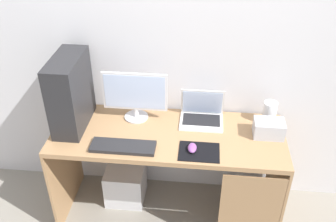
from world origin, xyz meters
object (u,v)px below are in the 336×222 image
(monitor, at_px, (135,95))
(keyboard, at_px, (123,147))
(projector, at_px, (269,128))
(speaker, at_px, (269,112))
(subwoofer, at_px, (126,183))
(laptop, at_px, (202,115))
(mouse_left, at_px, (192,148))
(pc_tower, at_px, (70,93))

(monitor, relative_size, keyboard, 1.08)
(projector, xyz_separation_m, keyboard, (-0.95, -0.24, -0.04))
(speaker, distance_m, subwoofer, 1.26)
(laptop, bearing_deg, subwoofer, -173.47)
(speaker, height_order, mouse_left, speaker)
(laptop, xyz_separation_m, projector, (0.45, -0.13, 0.01))
(speaker, bearing_deg, laptop, -176.75)
(pc_tower, distance_m, keyboard, 0.52)
(monitor, distance_m, projector, 0.94)
(monitor, height_order, subwoofer, monitor)
(pc_tower, xyz_separation_m, mouse_left, (0.84, -0.22, -0.23))
(laptop, xyz_separation_m, keyboard, (-0.49, -0.37, -0.03))
(monitor, xyz_separation_m, subwoofer, (-0.11, -0.04, -0.81))
(projector, relative_size, mouse_left, 2.08)
(pc_tower, relative_size, keyboard, 1.21)
(pc_tower, relative_size, monitor, 1.12)
(pc_tower, bearing_deg, projector, -0.00)
(laptop, relative_size, mouse_left, 3.16)
(speaker, relative_size, mouse_left, 1.68)
(monitor, bearing_deg, projector, -6.91)
(projector, distance_m, subwoofer, 1.23)
(laptop, xyz_separation_m, speaker, (0.47, 0.03, 0.04))
(monitor, xyz_separation_m, mouse_left, (0.42, -0.33, -0.17))
(monitor, distance_m, keyboard, 0.39)
(projector, height_order, subwoofer, projector)
(mouse_left, relative_size, subwoofer, 0.32)
(monitor, distance_m, laptop, 0.49)
(pc_tower, height_order, projector, pc_tower)
(projector, xyz_separation_m, mouse_left, (-0.50, -0.22, -0.03))
(speaker, height_order, keyboard, speaker)
(laptop, distance_m, projector, 0.47)
(pc_tower, height_order, speaker, pc_tower)
(keyboard, bearing_deg, pc_tower, 148.93)
(speaker, xyz_separation_m, subwoofer, (-1.05, -0.09, -0.69))
(mouse_left, bearing_deg, speaker, 35.85)
(mouse_left, bearing_deg, subwoofer, 151.76)
(laptop, bearing_deg, mouse_left, -97.99)
(pc_tower, distance_m, subwoofer, 0.92)
(monitor, bearing_deg, subwoofer, -157.30)
(subwoofer, bearing_deg, keyboard, -74.97)
(keyboard, bearing_deg, subwoofer, 105.03)
(laptop, distance_m, subwoofer, 0.88)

